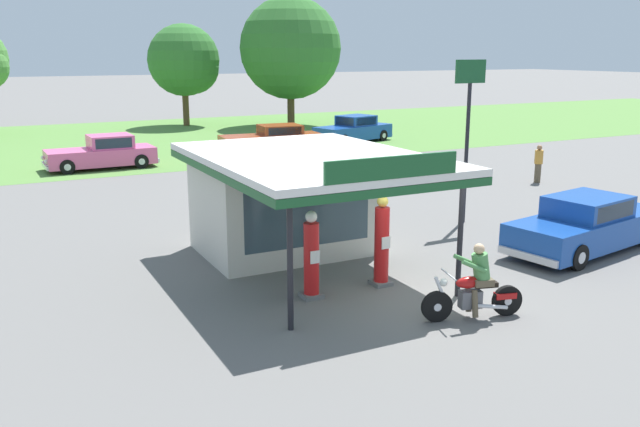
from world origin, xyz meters
TOP-DOWN VIEW (x-y plane):
  - ground_plane at (0.00, 0.00)m, footprint 300.00×300.00m
  - grass_verge_strip at (0.00, 30.00)m, footprint 120.00×24.00m
  - service_station_kiosk at (-1.14, 4.09)m, footprint 4.97×7.17m
  - gas_pump_nearside at (-2.04, 1.00)m, footprint 0.44×0.44m
  - gas_pump_offside at (-0.24, 1.00)m, footprint 0.44×0.44m
  - motorcycle_with_rider at (0.37, -1.56)m, footprint 2.12×0.83m
  - featured_classic_sedan at (6.29, 0.87)m, footprint 5.66×2.74m
  - parked_car_back_row_left at (-3.22, 20.47)m, footprint 5.06×2.12m
  - parked_car_back_row_centre_right at (11.82, 23.31)m, footprint 5.42×3.21m
  - parked_car_second_row_spare at (5.57, 20.99)m, footprint 5.69×2.40m
  - bystander_chatting_near_pumps at (2.64, 13.57)m, footprint 0.34×0.34m
  - bystander_strolling_foreground at (12.20, 8.67)m, footprint 0.34×0.34m
  - bystander_leaning_by_kiosk at (1.51, 8.35)m, footprint 0.34×0.34m
  - tree_oak_distant_spare at (5.58, 36.76)m, footprint 5.14×5.14m
  - tree_oak_right at (12.10, 33.19)m, footprint 7.24×7.24m
  - roadside_pole_sign at (5.23, 4.81)m, footprint 1.10×0.12m

SIDE VIEW (x-z plane):
  - ground_plane at x=0.00m, z-range 0.00..0.00m
  - grass_verge_strip at x=0.00m, z-range 0.00..0.01m
  - motorcycle_with_rider at x=0.37m, z-range -0.14..1.44m
  - featured_classic_sedan at x=6.29m, z-range -0.07..1.44m
  - parked_car_back_row_left at x=-3.22m, z-range -0.08..1.46m
  - parked_car_second_row_spare at x=5.57m, z-range -0.06..1.47m
  - parked_car_back_row_centre_right at x=11.82m, z-range -0.08..1.49m
  - bystander_chatting_near_pumps at x=2.64m, z-range 0.03..1.55m
  - bystander_strolling_foreground at x=12.20m, z-range 0.04..1.60m
  - bystander_leaning_by_kiosk at x=1.51m, z-range 0.04..1.68m
  - gas_pump_nearside at x=-2.04m, z-range -0.08..1.88m
  - gas_pump_offside at x=-0.24m, z-range -0.08..2.03m
  - service_station_kiosk at x=-1.14m, z-range 0.03..3.36m
  - roadside_pole_sign at x=5.23m, z-range 0.90..5.95m
  - tree_oak_distant_spare at x=5.58m, z-range 0.91..8.18m
  - tree_oak_right at x=12.10m, z-range 0.86..10.02m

